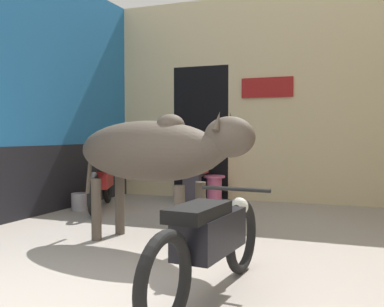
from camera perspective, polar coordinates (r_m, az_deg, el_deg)
name	(u,v)px	position (r m, az deg, el deg)	size (l,w,h in m)	color
wall_left_shopfront	(22,94)	(6.69, -20.82, 7.13)	(0.25, 5.38, 3.57)	#236BAD
wall_back_with_doorway	(246,111)	(8.17, 6.94, 5.42)	(5.53, 0.93, 3.57)	beige
cow	(154,152)	(4.68, -4.86, 0.23)	(2.22, 1.07, 1.39)	#4C4238
motorcycle_near	(210,240)	(3.22, 2.30, -10.91)	(0.58, 1.93, 0.74)	black
motorcycle_far	(101,182)	(7.10, -11.45, -3.55)	(0.88, 1.79, 0.75)	black
shopkeeper_seated	(194,165)	(7.68, 0.30, -1.49)	(0.41, 0.33, 1.21)	#3D3842
plastic_stool	(214,187)	(7.82, 2.84, -4.33)	(0.37, 0.37, 0.45)	#DB6093
bucket	(80,202)	(7.12, -14.05, -5.96)	(0.26, 0.26, 0.26)	#A8A8B2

